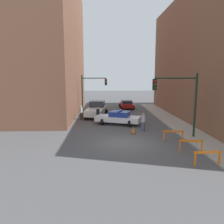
{
  "coord_description": "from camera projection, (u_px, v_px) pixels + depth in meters",
  "views": [
    {
      "loc": [
        -1.62,
        -16.08,
        5.1
      ],
      "look_at": [
        -0.6,
        8.08,
        1.09
      ],
      "focal_mm": 35.0,
      "sensor_mm": 36.0,
      "label": 1
    }
  ],
  "objects": [
    {
      "name": "barrier_mid",
      "position": [
        191.0,
        144.0,
        14.53
      ],
      "size": [
        1.59,
        0.35,
        0.9
      ],
      "rotation": [
        0.0,
        0.0,
        -0.13
      ],
      "color": "orange",
      "rests_on": "ground_plane"
    },
    {
      "name": "traffic_light_near",
      "position": [
        182.0,
        96.0,
        17.56
      ],
      "size": [
        3.64,
        0.35,
        5.2
      ],
      "color": "black",
      "rests_on": "sidewalk_right"
    },
    {
      "name": "police_car",
      "position": [
        118.0,
        118.0,
        23.14
      ],
      "size": [
        5.05,
        3.34,
        1.52
      ],
      "rotation": [
        0.0,
        0.0,
        1.22
      ],
      "color": "white",
      "rests_on": "ground_plane"
    },
    {
      "name": "sidewalk_right",
      "position": [
        203.0,
        141.0,
        17.0
      ],
      "size": [
        2.4,
        44.0,
        0.12
      ],
      "color": "#9E998E",
      "rests_on": "ground_plane"
    },
    {
      "name": "pedestrian_corner",
      "position": [
        81.0,
        112.0,
        25.61
      ],
      "size": [
        0.49,
        0.49,
        1.66
      ],
      "rotation": [
        0.0,
        0.0,
        3.67
      ],
      "color": "#382D23",
      "rests_on": "ground_plane"
    },
    {
      "name": "white_truck",
      "position": [
        96.0,
        109.0,
        27.73
      ],
      "size": [
        3.09,
        5.62,
        1.9
      ],
      "rotation": [
        0.0,
        0.0,
        -0.13
      ],
      "color": "silver",
      "rests_on": "ground_plane"
    },
    {
      "name": "pedestrian_crossing",
      "position": [
        98.0,
        114.0,
        24.44
      ],
      "size": [
        0.51,
        0.51,
        1.66
      ],
      "rotation": [
        0.0,
        0.0,
        2.47
      ],
      "color": "#382D23",
      "rests_on": "ground_plane"
    },
    {
      "name": "traffic_cone",
      "position": [
        133.0,
        130.0,
        19.45
      ],
      "size": [
        0.36,
        0.36,
        0.66
      ],
      "color": "black",
      "rests_on": "ground_plane"
    },
    {
      "name": "building_corner_left",
      "position": [
        23.0,
        48.0,
        28.63
      ],
      "size": [
        14.0,
        20.0,
        17.39
      ],
      "color": "brown",
      "rests_on": "ground_plane"
    },
    {
      "name": "barrier_front",
      "position": [
        207.0,
        156.0,
        12.38
      ],
      "size": [
        1.6,
        0.18,
        0.9
      ],
      "rotation": [
        0.0,
        0.0,
        0.01
      ],
      "color": "orange",
      "rests_on": "ground_plane"
    },
    {
      "name": "pedestrian_sidewalk",
      "position": [
        143.0,
        122.0,
        20.47
      ],
      "size": [
        0.48,
        0.48,
        1.66
      ],
      "rotation": [
        0.0,
        0.0,
        2.71
      ],
      "color": "#474C66",
      "rests_on": "ground_plane"
    },
    {
      "name": "barrier_back",
      "position": [
        173.0,
        134.0,
        17.0
      ],
      "size": [
        1.6,
        0.3,
        0.9
      ],
      "rotation": [
        0.0,
        0.0,
        -0.09
      ],
      "color": "orange",
      "rests_on": "ground_plane"
    },
    {
      "name": "traffic_light_far",
      "position": [
        90.0,
        89.0,
        29.43
      ],
      "size": [
        3.44,
        0.35,
        5.2
      ],
      "color": "black",
      "rests_on": "ground_plane"
    },
    {
      "name": "ground_plane",
      "position": [
        124.0,
        143.0,
        16.75
      ],
      "size": [
        120.0,
        120.0,
        0.0
      ],
      "primitive_type": "plane",
      "color": "#4C4C4F"
    },
    {
      "name": "parked_car_near",
      "position": [
        127.0,
        104.0,
        34.43
      ],
      "size": [
        2.31,
        4.32,
        1.31
      ],
      "rotation": [
        0.0,
        0.0,
        0.01
      ],
      "color": "maroon",
      "rests_on": "ground_plane"
    }
  ]
}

